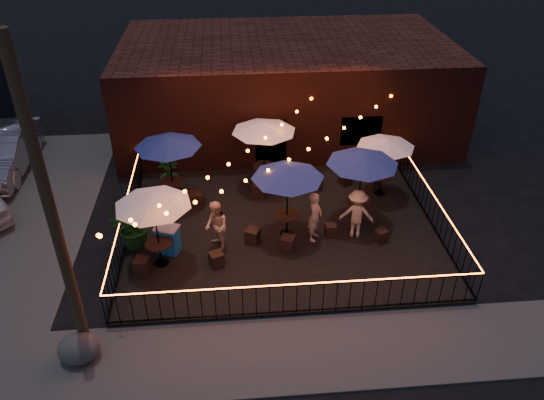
% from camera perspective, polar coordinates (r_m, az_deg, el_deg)
% --- Properties ---
extents(ground, '(110.00, 110.00, 0.00)m').
position_cam_1_polar(ground, '(16.15, 1.71, -7.44)').
color(ground, black).
rests_on(ground, ground).
extents(patio, '(10.00, 8.00, 0.15)m').
position_cam_1_polar(patio, '(17.67, 0.99, -3.08)').
color(patio, black).
rests_on(patio, ground).
extents(sidewalk, '(18.00, 2.50, 0.05)m').
position_cam_1_polar(sidewalk, '(13.84, 3.28, -16.05)').
color(sidewalk, '#494743').
rests_on(sidewalk, ground).
extents(brick_building, '(14.00, 8.00, 4.00)m').
position_cam_1_polar(brick_building, '(23.91, 1.49, 12.15)').
color(brick_building, '#37160F').
rests_on(brick_building, ground).
extents(utility_pole, '(0.26, 0.26, 8.00)m').
position_cam_1_polar(utility_pole, '(12.21, -22.53, -1.83)').
color(utility_pole, '#3B2C18').
rests_on(utility_pole, ground).
extents(fence_front, '(10.00, 0.04, 1.04)m').
position_cam_1_polar(fence_front, '(14.23, 2.67, -10.58)').
color(fence_front, black).
rests_on(fence_front, patio).
extents(fence_left, '(0.04, 8.00, 1.04)m').
position_cam_1_polar(fence_left, '(17.60, -15.42, -2.25)').
color(fence_left, black).
rests_on(fence_left, patio).
extents(fence_right, '(0.04, 8.00, 1.04)m').
position_cam_1_polar(fence_right, '(18.46, 16.63, -0.68)').
color(fence_right, black).
rests_on(fence_right, patio).
extents(festoon_lights, '(10.02, 8.72, 1.32)m').
position_cam_1_polar(festoon_lights, '(16.03, -2.42, 3.20)').
color(festoon_lights, '#E95103').
rests_on(festoon_lights, ground).
extents(cafe_table_0, '(2.64, 2.64, 2.44)m').
position_cam_1_polar(cafe_table_0, '(15.18, -12.73, -0.12)').
color(cafe_table_0, black).
rests_on(cafe_table_0, patio).
extents(cafe_table_1, '(2.31, 2.31, 2.50)m').
position_cam_1_polar(cafe_table_1, '(18.18, -11.15, 6.07)').
color(cafe_table_1, black).
rests_on(cafe_table_1, patio).
extents(cafe_table_2, '(2.30, 2.30, 2.48)m').
position_cam_1_polar(cafe_table_2, '(16.06, 1.70, 2.86)').
color(cafe_table_2, black).
rests_on(cafe_table_2, patio).
extents(cafe_table_3, '(2.65, 2.65, 2.54)m').
position_cam_1_polar(cafe_table_3, '(18.84, -0.89, 7.81)').
color(cafe_table_3, black).
rests_on(cafe_table_3, patio).
extents(cafe_table_4, '(2.41, 2.41, 2.55)m').
position_cam_1_polar(cafe_table_4, '(16.93, 9.73, 4.30)').
color(cafe_table_4, black).
rests_on(cafe_table_4, patio).
extents(cafe_table_5, '(2.11, 2.11, 2.23)m').
position_cam_1_polar(cafe_table_5, '(18.78, 12.17, 5.99)').
color(cafe_table_5, black).
rests_on(cafe_table_5, patio).
extents(bistro_chair_0, '(0.52, 0.52, 0.50)m').
position_cam_1_polar(bistro_chair_0, '(16.09, -13.81, -6.90)').
color(bistro_chair_0, black).
rests_on(bistro_chair_0, patio).
extents(bistro_chair_1, '(0.50, 0.50, 0.45)m').
position_cam_1_polar(bistro_chair_1, '(15.99, -6.00, -6.37)').
color(bistro_chair_1, black).
rests_on(bistro_chair_1, patio).
extents(bistro_chair_2, '(0.45, 0.45, 0.45)m').
position_cam_1_polar(bistro_chair_2, '(19.12, -12.29, 0.22)').
color(bistro_chair_2, black).
rests_on(bistro_chair_2, patio).
extents(bistro_chair_3, '(0.48, 0.48, 0.52)m').
position_cam_1_polar(bistro_chair_3, '(18.71, -8.14, 0.05)').
color(bistro_chair_3, black).
rests_on(bistro_chair_3, patio).
extents(bistro_chair_4, '(0.53, 0.53, 0.47)m').
position_cam_1_polar(bistro_chair_4, '(16.83, -2.09, -3.86)').
color(bistro_chair_4, black).
rests_on(bistro_chair_4, patio).
extents(bistro_chair_5, '(0.54, 0.54, 0.49)m').
position_cam_1_polar(bistro_chair_5, '(16.48, 1.69, -4.72)').
color(bistro_chair_5, black).
rests_on(bistro_chair_5, patio).
extents(bistro_chair_6, '(0.54, 0.54, 0.51)m').
position_cam_1_polar(bistro_chair_6, '(19.07, -1.34, 1.08)').
color(bistro_chair_6, black).
rests_on(bistro_chair_6, patio).
extents(bistro_chair_7, '(0.56, 0.56, 0.52)m').
position_cam_1_polar(bistro_chair_7, '(19.55, 4.63, 1.85)').
color(bistro_chair_7, black).
rests_on(bistro_chair_7, patio).
extents(bistro_chair_8, '(0.35, 0.35, 0.42)m').
position_cam_1_polar(bistro_chair_8, '(17.22, 6.31, -3.24)').
color(bistro_chair_8, black).
rests_on(bistro_chair_8, patio).
extents(bistro_chair_9, '(0.46, 0.46, 0.41)m').
position_cam_1_polar(bistro_chair_9, '(17.22, 11.62, -3.79)').
color(bistro_chair_9, black).
rests_on(bistro_chair_9, patio).
extents(bistro_chair_10, '(0.51, 0.51, 0.47)m').
position_cam_1_polar(bistro_chair_10, '(20.02, 7.91, 2.34)').
color(bistro_chair_10, black).
rests_on(bistro_chair_10, patio).
extents(bistro_chair_11, '(0.45, 0.45, 0.42)m').
position_cam_1_polar(bistro_chair_11, '(19.88, 11.01, 1.70)').
color(bistro_chair_11, black).
rests_on(bistro_chair_11, patio).
extents(patron_a, '(0.63, 0.73, 1.70)m').
position_cam_1_polar(patron_a, '(16.67, 4.64, -1.77)').
color(patron_a, tan).
rests_on(patron_a, patio).
extents(patron_b, '(0.88, 0.98, 1.68)m').
position_cam_1_polar(patron_b, '(16.28, -6.00, -2.84)').
color(patron_b, tan).
rests_on(patron_b, patio).
extents(patron_c, '(1.19, 0.86, 1.67)m').
position_cam_1_polar(patron_c, '(16.98, 9.11, -1.47)').
color(patron_c, '#E1A692').
rests_on(patron_c, patio).
extents(potted_shrub_a, '(1.44, 1.26, 1.53)m').
position_cam_1_polar(potted_shrub_a, '(16.91, -14.49, -2.64)').
color(potted_shrub_a, '#0B3B0B').
rests_on(potted_shrub_a, patio).
extents(potted_shrub_b, '(0.78, 0.69, 1.22)m').
position_cam_1_polar(potted_shrub_b, '(18.09, -13.89, -0.59)').
color(potted_shrub_b, '#0C360A').
rests_on(potted_shrub_b, patio).
extents(potted_shrub_c, '(0.74, 0.74, 1.24)m').
position_cam_1_polar(potted_shrub_c, '(19.70, -11.01, 2.78)').
color(potted_shrub_c, '#113D11').
rests_on(potted_shrub_c, patio).
extents(cooler, '(0.84, 0.73, 0.93)m').
position_cam_1_polar(cooler, '(16.60, -11.14, -4.14)').
color(cooler, blue).
rests_on(cooler, patio).
extents(boulder, '(1.08, 0.96, 0.74)m').
position_cam_1_polar(boulder, '(14.24, -20.07, -14.77)').
color(boulder, '#40413C').
rests_on(boulder, ground).
extents(car_silver, '(1.85, 5.09, 1.67)m').
position_cam_1_polar(car_silver, '(23.21, -26.98, 4.63)').
color(car_silver, '#A7A7AE').
rests_on(car_silver, ground).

